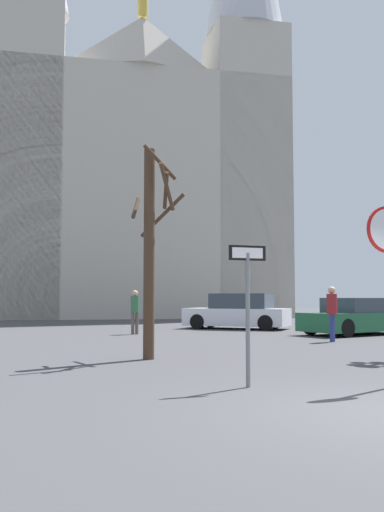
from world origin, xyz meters
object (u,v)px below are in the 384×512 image
Objects in this scene: pedestrian_standing at (332,308)px; parked_car_near_white at (238,312)px; bare_tree at (150,246)px; pedestrian_walking at (135,308)px; parked_car_far_green at (357,317)px; cathedral at (136,140)px; one_way_arrow_sign at (248,297)px.

parked_car_near_white is at bearing 103.24° from pedestrian_standing.
bare_tree is at bearing -109.04° from parked_car_near_white.
bare_tree is 2.79× the size of pedestrian_standing.
parked_car_far_green is at bearing -6.58° from pedestrian_walking.
pedestrian_walking reaches higher than parked_car_far_green.
pedestrian_standing reaches higher than parked_car_far_green.
cathedral reaches higher than parked_car_near_white.
parked_car_near_white is at bearing 132.63° from parked_car_far_green.
pedestrian_walking is (-1.86, 12.60, -0.41)m from one_way_arrow_sign.
bare_tree is 12.40m from parked_car_near_white.
parked_car_far_green is at bearing 57.67° from pedestrian_standing.
bare_tree reaches higher than parked_car_near_white.
parked_car_far_green is at bearing 61.79° from one_way_arrow_sign.
parked_car_far_green is (3.70, -4.02, -0.07)m from parked_car_near_white.
pedestrian_standing is at bearing -76.76° from parked_car_near_white.
parked_car_near_white is 1.03× the size of parked_car_far_green.
one_way_arrow_sign is at bearing -118.21° from parked_car_far_green.
bare_tree is at bearing -88.80° from cathedral.
parked_car_near_white is 2.78× the size of pedestrian_standing.
one_way_arrow_sign is 4.50m from bare_tree.
cathedral is 7.78× the size of parked_car_near_white.
cathedral is at bearing 90.45° from pedestrian_walking.
parked_car_near_white reaches higher than parked_car_far_green.
bare_tree is (-1.45, 4.10, 1.16)m from one_way_arrow_sign.
parked_car_far_green is 3.78m from pedestrian_standing.
one_way_arrow_sign reaches higher than parked_car_far_green.
one_way_arrow_sign is 12.74m from pedestrian_walking.
one_way_arrow_sign reaches higher than pedestrian_walking.
cathedral is 7.76× the size of bare_tree.
pedestrian_standing is (6.24, -21.88, -11.16)m from cathedral.
bare_tree is at bearing 109.44° from one_way_arrow_sign.
parked_car_far_green is (7.70, 7.57, -1.91)m from bare_tree.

